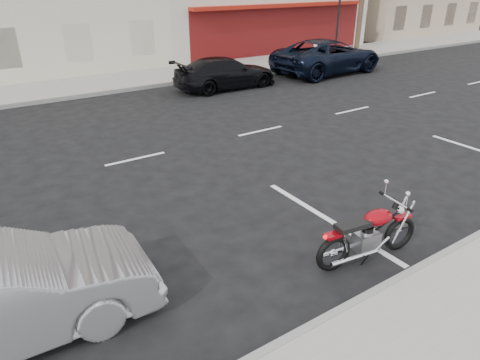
# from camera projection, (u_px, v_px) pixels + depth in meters

# --- Properties ---
(ground) EXTENTS (120.00, 120.00, 0.00)m
(ground) POSITION_uv_depth(u_px,v_px,m) (203.00, 144.00, 12.05)
(ground) COLOR black
(ground) RESTS_ON ground
(traffic_light) EXTENTS (0.26, 0.30, 3.80)m
(traffic_light) POSITION_uv_depth(u_px,v_px,m) (340.00, 10.00, 23.94)
(traffic_light) COLOR black
(traffic_light) RESTS_ON sidewalk_far
(fire_hydrant) EXTENTS (0.20, 0.20, 0.72)m
(fire_hydrant) POSITION_uv_depth(u_px,v_px,m) (315.00, 49.00, 24.20)
(fire_hydrant) COLOR beige
(fire_hydrant) RESTS_ON sidewalk_far
(motorcycle) EXTENTS (1.99, 0.68, 1.00)m
(motorcycle) POSITION_uv_depth(u_px,v_px,m) (402.00, 226.00, 7.23)
(motorcycle) COLOR black
(motorcycle) RESTS_ON ground
(suv_far) EXTENTS (5.88, 2.97, 1.60)m
(suv_far) POSITION_uv_depth(u_px,v_px,m) (328.00, 56.00, 20.50)
(suv_far) COLOR black
(suv_far) RESTS_ON ground
(car_far) EXTENTS (4.42, 1.81, 1.28)m
(car_far) POSITION_uv_depth(u_px,v_px,m) (226.00, 73.00, 17.75)
(car_far) COLOR black
(car_far) RESTS_ON ground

